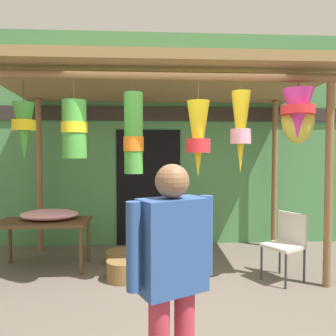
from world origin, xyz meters
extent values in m
plane|color=#60564C|center=(0.00, 0.00, 0.00)|extent=(30.00, 30.00, 0.00)
cube|color=#47844C|center=(0.00, 2.49, 1.83)|extent=(10.99, 0.25, 3.67)
cube|color=#2D2823|center=(0.00, 2.35, 2.27)|extent=(9.89, 0.04, 0.24)
cube|color=black|center=(-0.32, 2.36, 1.00)|extent=(1.10, 0.03, 2.00)
cylinder|color=brown|center=(1.81, 0.43, 1.23)|extent=(0.09, 0.09, 2.47)
cylinder|color=brown|center=(-2.09, 2.10, 1.23)|extent=(0.09, 0.09, 2.47)
cylinder|color=brown|center=(1.81, 2.10, 1.23)|extent=(0.09, 0.09, 2.47)
cylinder|color=brown|center=(-0.14, 0.43, 2.47)|extent=(4.10, 0.10, 0.10)
cylinder|color=brown|center=(-0.14, 2.10, 2.62)|extent=(4.10, 0.10, 0.10)
cube|color=olive|center=(-0.14, 1.26, 2.59)|extent=(4.40, 2.17, 0.24)
cylinder|color=brown|center=(-1.74, 0.53, 2.30)|extent=(0.01, 0.01, 0.25)
cone|color=green|center=(-1.74, 0.53, 1.84)|extent=(0.24, 0.24, 0.66)
cylinder|color=yellow|center=(-1.74, 0.53, 1.92)|extent=(0.26, 0.26, 0.12)
cylinder|color=brown|center=(-1.15, 0.43, 2.30)|extent=(0.01, 0.01, 0.23)
cylinder|color=green|center=(-1.15, 0.43, 1.86)|extent=(0.27, 0.27, 0.65)
cylinder|color=yellow|center=(-1.15, 0.43, 1.88)|extent=(0.29, 0.29, 0.12)
cylinder|color=brown|center=(-0.49, 0.53, 2.36)|extent=(0.01, 0.01, 0.12)
cylinder|color=green|center=(-0.49, 0.53, 1.83)|extent=(0.22, 0.22, 0.94)
cylinder|color=orange|center=(-0.49, 0.53, 1.70)|extent=(0.23, 0.23, 0.17)
cylinder|color=brown|center=(0.25, 0.46, 2.31)|extent=(0.01, 0.01, 0.22)
cone|color=yellow|center=(0.25, 0.46, 1.75)|extent=(0.26, 0.26, 0.88)
cylinder|color=red|center=(0.25, 0.46, 1.68)|extent=(0.28, 0.28, 0.16)
cylinder|color=brown|center=(0.76, 0.47, 2.37)|extent=(0.01, 0.01, 0.10)
cone|color=yellow|center=(0.76, 0.47, 1.84)|extent=(0.22, 0.22, 0.96)
cylinder|color=pink|center=(0.76, 0.47, 1.79)|extent=(0.24, 0.24, 0.17)
cylinder|color=brown|center=(1.40, 0.39, 2.38)|extent=(0.01, 0.01, 0.09)
cone|color=#D13399|center=(1.40, 0.39, 2.05)|extent=(0.35, 0.35, 0.57)
cylinder|color=red|center=(1.40, 0.39, 2.09)|extent=(0.38, 0.38, 0.10)
cylinder|color=#4C3D23|center=(1.46, 0.51, 2.35)|extent=(0.02, 0.02, 0.14)
ellipsoid|color=gold|center=(1.46, 0.51, 1.99)|extent=(0.38, 0.32, 0.57)
cube|color=brown|center=(-1.77, 1.24, 0.65)|extent=(1.22, 0.63, 0.04)
cylinder|color=brown|center=(-1.21, 0.97, 0.31)|extent=(0.05, 0.05, 0.63)
cylinder|color=brown|center=(-2.33, 1.50, 0.31)|extent=(0.05, 0.05, 0.63)
cylinder|color=brown|center=(-1.21, 1.50, 0.31)|extent=(0.05, 0.05, 0.63)
ellipsoid|color=pink|center=(-1.70, 1.32, 0.74)|extent=(0.80, 0.56, 0.14)
ellipsoid|color=#D13399|center=(-1.58, 1.26, 0.75)|extent=(0.36, 0.28, 0.10)
cube|color=beige|center=(1.35, 0.63, 0.44)|extent=(0.55, 0.55, 0.04)
cube|color=beige|center=(1.51, 0.72, 0.64)|extent=(0.23, 0.36, 0.40)
cylinder|color=#333338|center=(1.10, 0.69, 0.22)|extent=(0.03, 0.03, 0.44)
cylinder|color=#333338|center=(1.29, 0.38, 0.22)|extent=(0.03, 0.03, 0.44)
cylinder|color=#333338|center=(1.42, 0.88, 0.22)|extent=(0.03, 0.03, 0.44)
cylinder|color=#333338|center=(1.60, 0.56, 0.22)|extent=(0.03, 0.03, 0.44)
cylinder|color=olive|center=(-0.72, 1.39, 0.09)|extent=(0.45, 0.45, 0.18)
cylinder|color=brown|center=(-0.63, 0.77, 0.13)|extent=(0.43, 0.43, 0.25)
cube|color=#2D5193|center=(-0.17, -1.35, 1.04)|extent=(0.46, 0.38, 0.57)
cylinder|color=#2D5193|center=(-0.40, -1.47, 1.07)|extent=(0.08, 0.08, 0.51)
cylinder|color=#2D5193|center=(0.05, -1.24, 1.07)|extent=(0.08, 0.08, 0.51)
sphere|color=#896042|center=(-0.17, -1.35, 1.43)|extent=(0.21, 0.21, 0.21)
camera|label=1|loc=(-0.31, -3.30, 1.59)|focal=34.90mm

